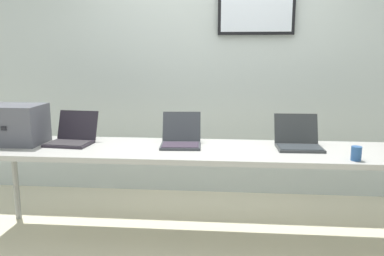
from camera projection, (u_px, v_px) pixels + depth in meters
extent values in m
cube|color=beige|center=(209.00, 241.00, 3.16)|extent=(8.00, 8.00, 0.04)
cube|color=silver|center=(215.00, 68.00, 4.01)|extent=(8.00, 0.06, 2.65)
cube|color=black|center=(256.00, 10.00, 3.82)|extent=(0.75, 0.05, 0.47)
cube|color=white|center=(256.00, 10.00, 3.80)|extent=(0.69, 0.02, 0.41)
cube|color=#A5A39E|center=(210.00, 151.00, 3.02)|extent=(3.69, 0.70, 0.04)
cylinder|color=gray|center=(16.00, 181.00, 3.48)|extent=(0.05, 0.05, 0.71)
cube|color=#54555F|center=(16.00, 124.00, 3.16)|extent=(0.43, 0.35, 0.32)
cube|color=black|center=(4.00, 128.00, 2.99)|extent=(0.04, 0.01, 0.03)
cube|color=#27212A|center=(69.00, 144.00, 3.13)|extent=(0.37, 0.28, 0.02)
cube|color=#2F2B2F|center=(68.00, 143.00, 3.12)|extent=(0.33, 0.23, 0.00)
cube|color=#27212A|center=(78.00, 125.00, 3.27)|extent=(0.35, 0.13, 0.23)
cube|color=silver|center=(78.00, 125.00, 3.27)|extent=(0.32, 0.11, 0.21)
cube|color=#35383E|center=(181.00, 146.00, 3.07)|extent=(0.33, 0.27, 0.02)
cube|color=#312735|center=(180.00, 145.00, 3.05)|extent=(0.30, 0.22, 0.00)
cube|color=#35383E|center=(182.00, 126.00, 3.22)|extent=(0.32, 0.13, 0.23)
cube|color=#37467D|center=(182.00, 126.00, 3.22)|extent=(0.29, 0.11, 0.20)
cube|color=#343738|center=(299.00, 148.00, 2.99)|extent=(0.35, 0.25, 0.02)
cube|color=#272D31|center=(300.00, 147.00, 2.98)|extent=(0.32, 0.20, 0.00)
cube|color=#343738|center=(296.00, 128.00, 3.13)|extent=(0.34, 0.10, 0.23)
cube|color=white|center=(296.00, 128.00, 3.13)|extent=(0.32, 0.08, 0.20)
cylinder|color=#2A538F|center=(356.00, 153.00, 2.67)|extent=(0.07, 0.07, 0.10)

